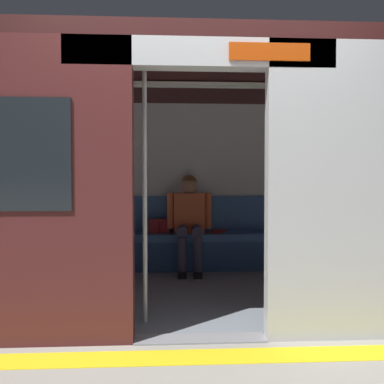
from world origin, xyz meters
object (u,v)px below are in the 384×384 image
Objects in this scene: person_seated at (189,216)px; grab_pole_door at (145,191)px; bench_seat at (186,242)px; handbag at (159,226)px; book at (218,231)px; train_car at (185,144)px.

grab_pole_door is at bearing 76.48° from person_seated.
bench_seat is at bearing -102.00° from grab_pole_door.
grab_pole_door is (0.08, 2.00, 0.50)m from handbag.
bench_seat is at bearing 167.76° from handbag.
train_car is at bearing 95.70° from book.
train_car reaches higher than handbag.
train_car is 29.09× the size of book.
book is at bearing -112.32° from train_car.
handbag is at bearing -76.56° from train_car.
person_seated reaches higher than bench_seat.
person_seated is at bearing 161.56° from handbag.
book is (-0.37, -0.11, -0.21)m from person_seated.
bench_seat is 2.09m from grab_pole_door.
train_car is 1.59m from book.
handbag is at bearing 27.29° from book.
handbag is (0.37, -0.12, -0.13)m from person_seated.
train_car is 5.40× the size of person_seated.
person_seated is 1.96m from grab_pole_door.
book is at bearing -171.31° from bench_seat.
handbag reaches higher than book.
book is 0.10× the size of grab_pole_door.
grab_pole_door is at bearing 78.00° from bench_seat.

